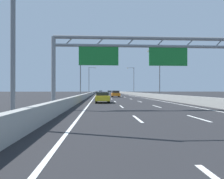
{
  "coord_description": "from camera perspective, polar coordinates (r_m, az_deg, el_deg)",
  "views": [
    {
      "loc": [
        -3.97,
        0.47,
        1.67
      ],
      "look_at": [
        0.84,
        83.85,
        1.89
      ],
      "focal_mm": 33.7,
      "sensor_mm": 36.0,
      "label": 1
    }
  ],
  "objects": [
    {
      "name": "lane_dash_right_15",
      "position": [
        138.16,
        -0.91,
        -0.84
      ],
      "size": [
        0.16,
        3.0,
        0.01
      ],
      "primitive_type": "cube",
      "color": "white",
      "rests_on": "ground_plane"
    },
    {
      "name": "edge_line_right",
      "position": [
        88.03,
        2.71,
        -1.23
      ],
      "size": [
        0.16,
        176.0,
        0.01
      ],
      "primitive_type": "cube",
      "color": "white",
      "rests_on": "ground_plane"
    },
    {
      "name": "lane_dash_right_3",
      "position": [
        30.63,
        7.58,
        -3.26
      ],
      "size": [
        0.16,
        3.0,
        0.01
      ],
      "primitive_type": "cube",
      "color": "white",
      "rests_on": "ground_plane"
    },
    {
      "name": "lane_dash_right_12",
      "position": [
        111.2,
        -0.33,
        -1.01
      ],
      "size": [
        0.16,
        3.0,
        0.01
      ],
      "primitive_type": "cube",
      "color": "white",
      "rests_on": "ground_plane"
    },
    {
      "name": "lane_dash_right_6",
      "position": [
        57.35,
        2.47,
        -1.81
      ],
      "size": [
        0.16,
        3.0,
        0.01
      ],
      "primitive_type": "cube",
      "color": "white",
      "rests_on": "ground_plane"
    },
    {
      "name": "lane_dash_right_2",
      "position": [
        21.88,
        12.04,
        -4.51
      ],
      "size": [
        0.16,
        3.0,
        0.01
      ],
      "primitive_type": "cube",
      "color": "white",
      "rests_on": "ground_plane"
    },
    {
      "name": "lane_dash_left_13",
      "position": [
        120.07,
        -2.27,
        -0.94
      ],
      "size": [
        0.16,
        3.0,
        0.01
      ],
      "primitive_type": "cube",
      "color": "white",
      "rests_on": "ground_plane"
    },
    {
      "name": "lane_dash_right_16",
      "position": [
        147.16,
        -1.06,
        -0.8
      ],
      "size": [
        0.16,
        3.0,
        0.01
      ],
      "primitive_type": "cube",
      "color": "white",
      "rests_on": "ground_plane"
    },
    {
      "name": "lane_dash_left_6",
      "position": [
        57.1,
        -1.12,
        -1.82
      ],
      "size": [
        0.16,
        3.0,
        0.01
      ],
      "primitive_type": "cube",
      "color": "white",
      "rests_on": "ground_plane"
    },
    {
      "name": "lane_dash_right_7",
      "position": [
        66.31,
        1.69,
        -1.59
      ],
      "size": [
        0.16,
        3.0,
        0.01
      ],
      "primitive_type": "cube",
      "color": "white",
      "rests_on": "ground_plane"
    },
    {
      "name": "lane_dash_left_3",
      "position": [
        30.16,
        0.83,
        -3.31
      ],
      "size": [
        0.16,
        3.0,
        0.01
      ],
      "primitive_type": "cube",
      "color": "white",
      "rests_on": "ground_plane"
    },
    {
      "name": "lane_dash_left_16",
      "position": [
        147.06,
        -2.46,
        -0.8
      ],
      "size": [
        0.16,
        3.0,
        0.01
      ],
      "primitive_type": "cube",
      "color": "white",
      "rests_on": "ground_plane"
    },
    {
      "name": "lane_dash_right_1",
      "position": [
        13.45,
        22.33,
        -7.24
      ],
      "size": [
        0.16,
        3.0,
        0.01
      ],
      "primitive_type": "cube",
      "color": "white",
      "rests_on": "ground_plane"
    },
    {
      "name": "lane_dash_right_9",
      "position": [
        84.25,
        0.62,
        -1.28
      ],
      "size": [
        0.16,
        3.0,
        0.01
      ],
      "primitive_type": "cube",
      "color": "white",
      "rests_on": "ground_plane"
    },
    {
      "name": "lane_dash_left_8",
      "position": [
        75.08,
        -1.65,
        -1.42
      ],
      "size": [
        0.16,
        3.0,
        0.01
      ],
      "primitive_type": "cube",
      "color": "white",
      "rests_on": "ground_plane"
    },
    {
      "name": "lane_dash_right_10",
      "position": [
        93.23,
        0.25,
        -1.17
      ],
      "size": [
        0.16,
        3.0,
        0.01
      ],
      "primitive_type": "cube",
      "color": "white",
      "rests_on": "ground_plane"
    },
    {
      "name": "streetlamp_right_mid",
      "position": [
        42.22,
        12.48,
        4.92
      ],
      "size": [
        2.58,
        0.28,
        9.5
      ],
      "color": "slate",
      "rests_on": "ground_plane"
    },
    {
      "name": "orange_car",
      "position": [
        50.07,
        0.99,
        -1.16
      ],
      "size": [
        1.87,
        4.52,
        1.53
      ],
      "color": "orange",
      "rests_on": "ground_plane"
    },
    {
      "name": "lane_dash_right_8",
      "position": [
        75.27,
        1.09,
        -1.42
      ],
      "size": [
        0.16,
        3.0,
        0.01
      ],
      "primitive_type": "cube",
      "color": "white",
      "rests_on": "ground_plane"
    },
    {
      "name": "lane_dash_right_17",
      "position": [
        156.15,
        -1.19,
        -0.76
      ],
      "size": [
        0.16,
        3.0,
        0.01
      ],
      "primitive_type": "cube",
      "color": "white",
      "rests_on": "ground_plane"
    },
    {
      "name": "black_car",
      "position": [
        94.36,
        1.16,
        -0.72
      ],
      "size": [
        1.72,
        4.66,
        1.42
      ],
      "color": "black",
      "rests_on": "ground_plane"
    },
    {
      "name": "barrier_right",
      "position": [
        110.08,
        2.36,
        -0.77
      ],
      "size": [
        0.45,
        220.0,
        0.95
      ],
      "color": "#9E9E99",
      "rests_on": "ground_plane"
    },
    {
      "name": "lane_dash_left_15",
      "position": [
        138.06,
        -2.4,
        -0.84
      ],
      "size": [
        0.16,
        3.0,
        0.01
      ],
      "primitive_type": "cube",
      "color": "white",
      "rests_on": "ground_plane"
    },
    {
      "name": "lane_dash_right_5",
      "position": [
        48.41,
        3.55,
        -2.12
      ],
      "size": [
        0.16,
        3.0,
        0.01
      ],
      "primitive_type": "cube",
      "color": "white",
      "rests_on": "ground_plane"
    },
    {
      "name": "lane_dash_left_7",
      "position": [
        66.09,
        -1.42,
        -1.59
      ],
      "size": [
        0.16,
        3.0,
        0.01
      ],
      "primitive_type": "cube",
      "color": "white",
      "rests_on": "ground_plane"
    },
    {
      "name": "edge_line_left",
      "position": [
        87.56,
        -4.14,
        -1.24
      ],
      "size": [
        0.16,
        176.0,
        0.01
      ],
      "primitive_type": "cube",
      "color": "white",
      "rests_on": "ground_plane"
    },
    {
      "name": "lane_dash_right_11",
      "position": [
        102.21,
        -0.07,
        -1.08
      ],
      "size": [
        0.16,
        3.0,
        0.01
      ],
      "primitive_type": "cube",
      "color": "white",
      "rests_on": "ground_plane"
    },
    {
      "name": "streetlamp_left_mid",
      "position": [
        40.79,
        -8.24,
        5.1
      ],
      "size": [
        2.58,
        0.28,
        9.5
      ],
      "color": "slate",
      "rests_on": "ground_plane"
    },
    {
      "name": "lane_dash_left_11",
      "position": [
        102.07,
        -2.09,
        -1.08
      ],
      "size": [
        0.16,
        3.0,
        0.01
      ],
      "primitive_type": "cube",
      "color": "white",
      "rests_on": "ground_plane"
    },
    {
      "name": "barrier_left",
      "position": [
        109.58,
        -4.84,
        -0.77
      ],
      "size": [
        0.45,
        220.0,
        0.95
      ],
      "color": "#9E9E99",
      "rests_on": "ground_plane"
    },
    {
      "name": "streetlamp_left_far",
      "position": [
        71.88,
        -6.09,
        2.82
      ],
      "size": [
        2.58,
        0.28,
        9.5
      ],
      "color": "slate",
      "rests_on": "ground_plane"
    },
    {
      "name": "white_car",
      "position": [
        102.44,
        -3.12,
        -0.68
      ],
      "size": [
        1.89,
        4.31,
        1.4
      ],
      "color": "silver",
      "rests_on": "ground_plane"
    },
    {
      "name": "lane_dash_right_4",
      "position": [
        39.49,
        5.11,
        -2.56
      ],
      "size": [
        0.16,
        3.0,
        0.01
      ],
      "primitive_type": "cube",
      "color": "white",
      "rests_on": "ground_plane"
    },
    {
      "name": "yellow_car",
      "position": [
        27.55,
        -2.62,
        -2.12
      ],
      "size": [
        1.82,
        4.2,
        1.39
      ],
      "color": "yellow",
      "rests_on": "ground_plane"
    },
    {
      "name": "lane_dash_left_1",
      "position": [
        12.34,
        6.93,
        -7.89
      ],
      "size": [
        0.16,
        3.0,
        0.01
      ],
      "primitive_type": "cube",
      "color": "white",
      "rests_on": "ground_plane"
    },
    {
      "name": "lane_dash_left_14",
      "position": [
        129.06,
        -2.34,
        -0.89
      ],
      "size": [
        0.16,
        3.0,
        0.01
      ],
      "primitive_type": "cube",
      "color": "white",
      "rests_on": "ground_plane"
    },
    {
      "name": "lane_dash_left_10",
      "position": [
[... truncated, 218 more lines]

